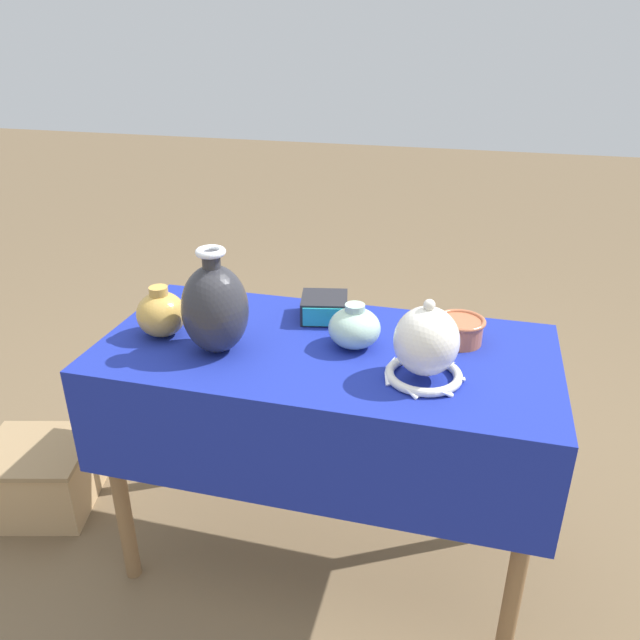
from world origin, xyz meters
TOP-DOWN VIEW (x-y plane):
  - ground_plane at (0.00, 0.00)m, footprint 14.00×14.00m
  - display_table at (0.00, -0.02)m, footprint 1.18×0.57m
  - vase_tall_bulbous at (-0.26, -0.09)m, footprint 0.17×0.17m
  - vase_dome_bell at (0.26, -0.10)m, footprint 0.19×0.20m
  - mosaic_tile_box at (-0.05, 0.17)m, footprint 0.15×0.15m
  - jar_round_celadon at (0.07, 0.02)m, footprint 0.14×0.14m
  - jar_round_ochre at (-0.44, -0.05)m, footprint 0.13×0.13m
  - cup_wide_terracotta at (0.33, 0.11)m, footprint 0.13×0.13m
  - wooden_crate at (-0.97, -0.04)m, footprint 0.40×0.38m

SIDE VIEW (x-z plane):
  - ground_plane at x=0.00m, z-range 0.00..0.00m
  - wooden_crate at x=-0.97m, z-range 0.01..0.25m
  - display_table at x=0.00m, z-range 0.27..1.00m
  - mosaic_tile_box at x=-0.05m, z-range 0.72..0.79m
  - cup_wide_terracotta at x=0.33m, z-range 0.73..0.80m
  - jar_round_celadon at x=0.07m, z-range 0.72..0.84m
  - jar_round_ochre at x=-0.44m, z-range 0.72..0.86m
  - vase_dome_bell at x=0.26m, z-range 0.71..0.92m
  - vase_tall_bulbous at x=-0.26m, z-range 0.71..0.98m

